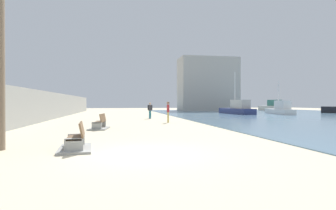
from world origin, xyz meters
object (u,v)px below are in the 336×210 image
(boat_far_left, at_px, (280,109))
(boat_outer, at_px, (237,109))
(boat_nearest, at_px, (272,107))
(person_standing, at_px, (150,109))
(bench_far, at_px, (100,125))
(person_walking, at_px, (168,110))
(bench_near, at_px, (76,143))

(boat_far_left, height_order, boat_outer, boat_outer)
(boat_nearest, distance_m, boat_outer, 19.88)
(boat_far_left, bearing_deg, boat_nearest, 62.03)
(person_standing, distance_m, boat_outer, 16.76)
(bench_far, xyz_separation_m, boat_far_left, (24.20, 17.75, 0.52))
(person_walking, bearing_deg, boat_outer, 48.96)
(bench_near, relative_size, person_standing, 1.28)
(boat_far_left, bearing_deg, bench_near, -133.90)
(person_standing, height_order, boat_outer, boat_outer)
(person_walking, height_order, boat_far_left, boat_far_left)
(bench_near, height_order, person_walking, person_walking)
(person_walking, bearing_deg, person_standing, 97.40)
(bench_far, bearing_deg, boat_far_left, 36.25)
(person_walking, distance_m, person_standing, 6.23)
(person_standing, bearing_deg, bench_near, -104.64)
(bench_near, bearing_deg, person_standing, 75.36)
(boat_outer, bearing_deg, bench_near, -124.41)
(bench_far, relative_size, boat_far_left, 0.29)
(bench_far, bearing_deg, person_walking, 41.05)
(boat_far_left, xyz_separation_m, boat_nearest, (8.55, 16.10, 0.10))
(bench_far, xyz_separation_m, person_standing, (4.51, 10.80, 0.76))
(person_walking, xyz_separation_m, boat_outer, (13.28, 15.26, -0.26))
(boat_far_left, bearing_deg, bench_far, -143.75)
(boat_far_left, bearing_deg, person_walking, -145.22)
(boat_outer, bearing_deg, bench_far, -133.08)
(person_standing, height_order, boat_nearest, boat_nearest)
(bench_far, xyz_separation_m, boat_outer, (18.60, 19.89, 0.56))
(bench_near, bearing_deg, boat_outer, 55.59)
(person_standing, xyz_separation_m, boat_outer, (14.08, 9.08, -0.20))
(person_walking, xyz_separation_m, boat_far_left, (18.89, 13.12, -0.30))
(boat_far_left, height_order, boat_nearest, boat_far_left)
(person_standing, bearing_deg, boat_far_left, 19.43)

